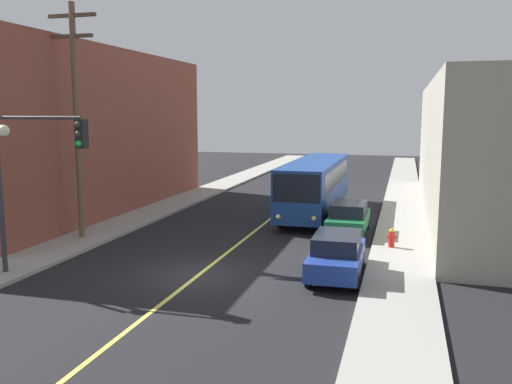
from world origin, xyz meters
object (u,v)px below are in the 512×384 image
at_px(parked_car_blue, 337,254).
at_px(fire_hydrant, 392,237).
at_px(traffic_signal_left_corner, 34,162).
at_px(city_bus, 316,184).
at_px(utility_pole_near, 76,112).
at_px(parked_car_green, 349,218).

xyz_separation_m(parked_car_blue, fire_hydrant, (1.85, 4.49, -0.26)).
distance_m(traffic_signal_left_corner, fire_hydrant, 14.92).
relative_size(city_bus, utility_pole_near, 1.13).
bearing_deg(fire_hydrant, parked_car_blue, -112.42).
bearing_deg(parked_car_blue, utility_pole_near, 168.07).
height_order(parked_car_green, utility_pole_near, utility_pole_near).
bearing_deg(parked_car_blue, fire_hydrant, 67.58).
bearing_deg(parked_car_green, traffic_signal_left_corner, -134.43).
bearing_deg(traffic_signal_left_corner, parked_car_blue, 16.83).
height_order(parked_car_blue, parked_car_green, same).
xyz_separation_m(city_bus, traffic_signal_left_corner, (-7.61, -15.39, 2.49)).
height_order(utility_pole_near, traffic_signal_left_corner, utility_pole_near).
bearing_deg(parked_car_blue, city_bus, 102.86).
bearing_deg(city_bus, traffic_signal_left_corner, -116.31).
bearing_deg(parked_car_green, parked_car_blue, -87.61).
relative_size(city_bus, parked_car_green, 2.76).
xyz_separation_m(parked_car_blue, parked_car_green, (-0.30, 7.16, 0.00)).
relative_size(utility_pole_near, traffic_signal_left_corner, 1.80).
height_order(parked_car_blue, fire_hydrant, parked_car_blue).
bearing_deg(fire_hydrant, utility_pole_near, -172.56).
height_order(city_bus, utility_pole_near, utility_pole_near).
distance_m(city_bus, traffic_signal_left_corner, 17.35).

